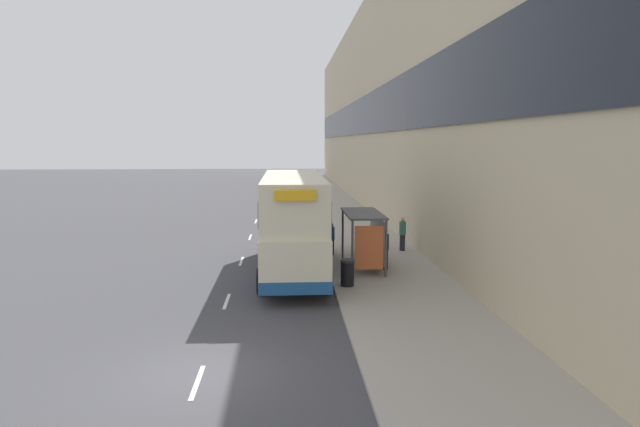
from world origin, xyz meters
TOP-DOWN VIEW (x-y plane):
  - ground_plane at (0.00, 0.00)m, footprint 220.00×220.00m
  - pavement at (6.50, 38.50)m, footprint 5.00×93.00m
  - terrace_facade at (10.49, 38.50)m, footprint 3.10×93.00m
  - lane_mark_0 at (0.00, -0.50)m, footprint 0.12×2.00m
  - lane_mark_1 at (0.00, 6.52)m, footprint 0.12×2.00m
  - lane_mark_2 at (0.00, 13.54)m, footprint 0.12×2.00m
  - lane_mark_3 at (0.00, 20.56)m, footprint 0.12×2.00m
  - lane_mark_4 at (0.00, 27.58)m, footprint 0.12×2.00m
  - lane_mark_5 at (0.00, 34.59)m, footprint 0.12×2.00m
  - lane_mark_6 at (0.00, 41.61)m, footprint 0.12×2.00m
  - bus_shelter at (5.77, 10.95)m, footprint 1.60×4.20m
  - double_decker_bus_near at (2.48, 10.80)m, footprint 2.85×10.84m
  - car_0 at (1.84, 66.43)m, footprint 2.04×4.48m
  - car_1 at (1.85, 41.90)m, footprint 2.07×4.19m
  - pedestrian_at_shelter at (6.65, 13.98)m, footprint 0.35×0.35m
  - pedestrian_1 at (8.20, 15.10)m, footprint 0.35×0.35m
  - pedestrian_2 at (4.43, 14.11)m, footprint 0.32×0.32m
  - pedestrian_3 at (6.52, 10.81)m, footprint 0.36×0.36m
  - litter_bin at (4.55, 7.99)m, footprint 0.55×0.55m

SIDE VIEW (x-z plane):
  - ground_plane at x=0.00m, z-range 0.00..0.00m
  - lane_mark_0 at x=0.00m, z-range 0.00..0.01m
  - lane_mark_1 at x=0.00m, z-range 0.00..0.01m
  - lane_mark_2 at x=0.00m, z-range 0.00..0.01m
  - lane_mark_3 at x=0.00m, z-range 0.00..0.01m
  - lane_mark_4 at x=0.00m, z-range 0.00..0.01m
  - lane_mark_5 at x=0.00m, z-range 0.00..0.01m
  - lane_mark_6 at x=0.00m, z-range 0.00..0.01m
  - pavement at x=6.50m, z-range 0.00..0.14m
  - litter_bin at x=4.55m, z-range 0.14..1.19m
  - car_1 at x=1.85m, z-range -0.01..1.73m
  - car_0 at x=1.84m, z-range -0.01..1.73m
  - pedestrian_2 at x=4.43m, z-range 0.16..1.78m
  - pedestrian_1 at x=8.20m, z-range 0.16..1.90m
  - pedestrian_at_shelter at x=6.65m, z-range 0.16..1.91m
  - pedestrian_3 at x=6.52m, z-range 0.16..1.96m
  - bus_shelter at x=5.77m, z-range 0.64..3.12m
  - double_decker_bus_near at x=2.48m, z-range 0.13..4.43m
  - terrace_facade at x=10.49m, z-range -0.01..17.86m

